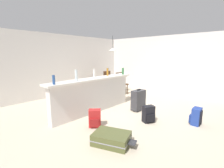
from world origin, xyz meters
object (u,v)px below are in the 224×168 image
Objects in this scene: bottle_clear at (76,75)px; pendant_lamp at (113,49)px; dining_table at (113,78)px; backpack_blue at (196,117)px; backpack_red at (95,119)px; bottle_blue at (54,80)px; bottle_green at (123,71)px; bottle_white at (94,74)px; bottle_amber at (107,72)px; backpack_black at (149,114)px; suitcase_flat_olive at (112,138)px; dining_chair_far_side at (106,80)px; suitcase_upright_charcoal at (138,100)px; dining_chair_near_partition at (121,82)px.

pendant_lamp is at bearing 25.33° from bottle_clear.
pendant_lamp is at bearing 44.55° from dining_table.
backpack_red is at bearing 134.83° from backpack_blue.
bottle_blue is at bearing 130.52° from backpack_red.
backpack_red is (-1.74, 1.75, 0.00)m from backpack_blue.
dining_table is (1.03, 1.40, -0.49)m from bottle_green.
bottle_blue is 3.93m from pendant_lamp.
backpack_blue is (-0.18, -2.42, -0.93)m from bottle_green.
dining_table is (2.30, 1.35, -0.51)m from bottle_white.
bottle_amber is at bearing 98.69° from backpack_blue.
bottle_amber is at bearing 81.60° from backpack_black.
bottle_clear reaches higher than suitcase_flat_olive.
dining_chair_far_side is at bearing 87.78° from pendant_lamp.
dining_chair_far_side is 3.89m from backpack_black.
backpack_blue is at bearing -46.34° from bottle_blue.
backpack_blue is (0.40, -2.60, -0.94)m from bottle_amber.
bottle_blue is at bearing 101.82° from suitcase_flat_olive.
bottle_clear reaches higher than suitcase_upright_charcoal.
bottle_blue is 1.31m from backpack_red.
bottle_clear reaches higher than dining_chair_near_partition.
dining_chair_near_partition reaches higher than suitcase_upright_charcoal.
suitcase_flat_olive is (-3.29, -3.36, -0.41)m from dining_chair_far_side.
bottle_white reaches higher than dining_chair_far_side.
bottle_green is 0.24× the size of dining_chair_far_side.
dining_chair_far_side is 3.03m from suitcase_upright_charcoal.
backpack_black is (-0.56, -0.67, -0.13)m from suitcase_upright_charcoal.
dining_table is at bearing 89.14° from dining_chair_near_partition.
pendant_lamp is 1.67× the size of backpack_black.
dining_chair_far_side is at bearing 63.50° from suitcase_upright_charcoal.
dining_chair_near_partition reaches higher than dining_table.
bottle_green is 0.53× the size of backpack_black.
bottle_blue is 0.51× the size of backpack_black.
backpack_blue is at bearing -55.06° from bottle_clear.
dining_table is at bearing 59.65° from suitcase_upright_charcoal.
backpack_blue is at bearing -107.62° from dining_table.
backpack_black is (-0.64, 0.94, 0.00)m from backpack_blue.
bottle_white is at bearing -141.94° from dining_chair_far_side.
bottle_clear is 0.44× the size of suitcase_upright_charcoal.
dining_chair_far_side is 1.33× the size of pendant_lamp.
bottle_green reaches higher than backpack_red.
dining_chair_far_side is (0.05, 0.49, -0.13)m from dining_table.
backpack_red is (-1.09, 0.81, 0.00)m from backpack_black.
pendant_lamp is at bearing 37.30° from bottle_amber.
backpack_blue is at bearing -109.87° from dining_chair_near_partition.
dining_chair_near_partition is (3.54, 0.89, -0.61)m from bottle_blue.
dining_table reaches higher than backpack_red.
backpack_red is (-2.98, -2.11, -1.71)m from pendant_lamp.
bottle_amber is 0.60m from bottle_green.
dining_chair_near_partition is 2.21× the size of backpack_blue.
pendant_lamp is 1.04× the size of suitcase_upright_charcoal.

